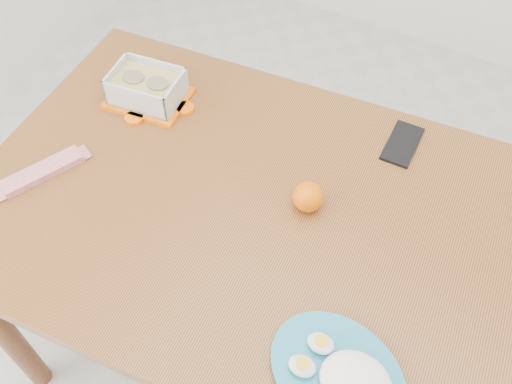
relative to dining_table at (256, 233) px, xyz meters
The scene contains 7 objects.
ground 0.68m from the dining_table, ahead, with size 3.50×3.50×0.00m, color #B7B7B2.
dining_table is the anchor object (origin of this frame).
food_container 0.45m from the dining_table, 157.61° to the left, with size 0.21×0.17×0.08m.
orange_fruit 0.17m from the dining_table, 33.19° to the left, with size 0.07×0.07×0.07m, color orange.
rice_plate 0.42m from the dining_table, 38.71° to the right, with size 0.32×0.32×0.07m.
candy_bar 0.50m from the dining_table, 162.36° to the right, with size 0.18×0.05×0.02m, color red.
smartphone 0.40m from the dining_table, 57.63° to the left, with size 0.07×0.14×0.01m, color black.
Camera 1 is at (0.16, -0.63, 1.74)m, focal length 40.00 mm.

